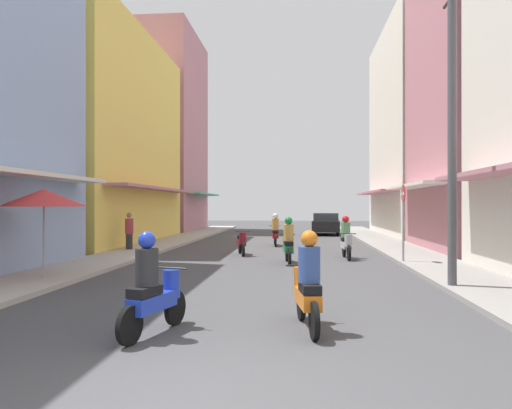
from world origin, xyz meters
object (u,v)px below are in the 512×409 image
(pedestrian_midway, at_px, (129,232))
(utility_pole, at_px, (452,127))
(motorbike_silver, at_px, (346,240))
(parked_car, at_px, (326,224))
(motorbike_green, at_px, (288,243))
(motorbike_maroon, at_px, (242,242))
(motorbike_orange, at_px, (307,285))
(vendor_umbrella, at_px, (44,198))
(motorbike_red, at_px, (275,231))
(street_sign_no_entry, at_px, (403,213))
(motorbike_blue, at_px, (153,289))

(pedestrian_midway, distance_m, utility_pole, 13.73)
(motorbike_silver, height_order, parked_car, motorbike_silver)
(motorbike_green, relative_size, pedestrian_midway, 1.09)
(motorbike_maroon, bearing_deg, motorbike_green, -53.85)
(motorbike_maroon, bearing_deg, motorbike_orange, -77.97)
(parked_car, xyz_separation_m, vendor_umbrella, (-8.30, -20.69, 1.42))
(motorbike_red, bearing_deg, street_sign_no_entry, -57.04)
(street_sign_no_entry, bearing_deg, motorbike_red, 122.96)
(motorbike_red, xyz_separation_m, vendor_umbrella, (-5.36, -11.56, 1.45))
(motorbike_green, bearing_deg, motorbike_maroon, 126.15)
(motorbike_orange, height_order, utility_pole, utility_pole)
(motorbike_maroon, height_order, motorbike_orange, motorbike_orange)
(motorbike_blue, height_order, motorbike_green, same)
(motorbike_orange, distance_m, utility_pole, 5.98)
(pedestrian_midway, bearing_deg, motorbike_orange, -58.97)
(motorbike_orange, xyz_separation_m, utility_pole, (3.39, 3.86, 3.07))
(pedestrian_midway, bearing_deg, motorbike_red, 31.88)
(pedestrian_midway, relative_size, utility_pole, 0.22)
(motorbike_silver, distance_m, utility_pole, 7.34)
(motorbike_blue, distance_m, utility_pole, 7.83)
(motorbike_red, relative_size, utility_pole, 0.25)
(motorbike_orange, bearing_deg, pedestrian_midway, 121.03)
(motorbike_green, bearing_deg, vendor_umbrella, -143.88)
(motorbike_blue, height_order, pedestrian_midway, pedestrian_midway)
(motorbike_blue, distance_m, vendor_umbrella, 6.54)
(utility_pole, bearing_deg, pedestrian_midway, 142.45)
(vendor_umbrella, distance_m, street_sign_no_entry, 10.92)
(motorbike_orange, xyz_separation_m, motorbike_red, (-1.29, 15.73, 0.00))
(motorbike_maroon, xyz_separation_m, parked_car, (4.05, 13.61, 0.24))
(motorbike_orange, height_order, street_sign_no_entry, street_sign_no_entry)
(motorbike_silver, distance_m, vendor_umbrella, 10.35)
(motorbike_green, distance_m, parked_car, 16.35)
(motorbike_green, bearing_deg, motorbike_blue, -101.26)
(parked_car, bearing_deg, vendor_umbrella, -111.85)
(motorbike_red, relative_size, pedestrian_midway, 1.09)
(motorbike_blue, distance_m, motorbike_orange, 2.39)
(parked_car, bearing_deg, utility_pole, -85.25)
(motorbike_blue, height_order, parked_car, motorbike_blue)
(motorbike_green, bearing_deg, parked_car, 82.44)
(motorbike_red, bearing_deg, motorbike_orange, -85.30)
(motorbike_maroon, xyz_separation_m, motorbike_blue, (0.07, -11.78, 0.20))
(motorbike_silver, height_order, utility_pole, utility_pole)
(motorbike_red, xyz_separation_m, motorbike_green, (0.79, -7.07, 0.00))
(pedestrian_midway, xyz_separation_m, utility_pole, (10.63, -8.17, 2.94))
(parked_car, bearing_deg, pedestrian_midway, -124.70)
(motorbike_blue, distance_m, street_sign_no_entry, 10.81)
(motorbike_maroon, height_order, motorbike_red, motorbike_red)
(motorbike_red, bearing_deg, motorbike_blue, -93.65)
(motorbike_orange, height_order, motorbike_silver, same)
(motorbike_silver, height_order, street_sign_no_entry, street_sign_no_entry)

